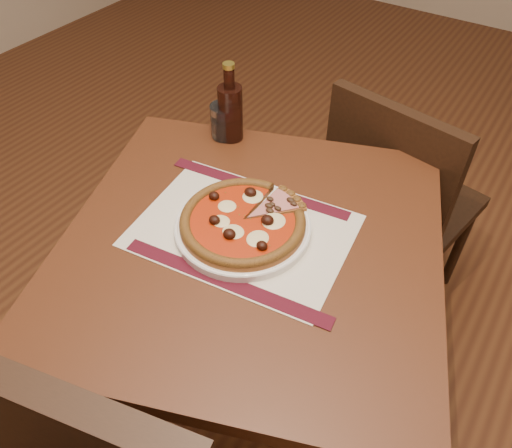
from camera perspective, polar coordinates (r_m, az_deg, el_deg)
The scene contains 8 objects.
table at distance 1.14m, azimuth -0.56°, elevation -5.27°, with size 1.03×1.03×0.75m.
chair_far at distance 1.62m, azimuth 15.59°, elevation 2.85°, with size 0.47×0.47×0.85m.
placemat at distance 1.09m, azimuth -1.50°, elevation -0.74°, with size 0.46×0.33×0.00m, color beige.
plate at distance 1.08m, azimuth -1.51°, elevation -0.36°, with size 0.29×0.29×0.02m, color white.
pizza at distance 1.07m, azimuth -1.54°, elevation 0.38°, with size 0.27×0.27×0.04m.
ham_slice at distance 1.10m, azimuth 2.86°, elevation 1.68°, with size 0.09×0.14×0.02m.
water_glass at distance 1.34m, azimuth -3.59°, elevation 11.67°, with size 0.08×0.08×0.09m, color white.
bottle at distance 1.31m, azimuth -2.94°, elevation 12.85°, with size 0.06×0.06×0.21m.
Camera 1 is at (0.66, -0.92, 1.52)m, focal length 35.00 mm.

